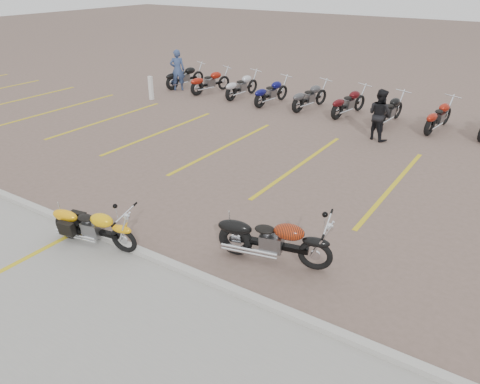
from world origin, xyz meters
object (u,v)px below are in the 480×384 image
at_px(flame_cruiser, 272,241).
at_px(person_a, 177,70).
at_px(person_b, 379,115).
at_px(yellow_cruiser, 94,227).
at_px(bollard, 151,88).

relative_size(flame_cruiser, person_a, 1.21).
bearing_deg(flame_cruiser, person_b, 81.42).
relative_size(yellow_cruiser, flame_cruiser, 0.89).
height_order(yellow_cruiser, bollard, bollard).
distance_m(person_a, bollard, 2.02).
distance_m(yellow_cruiser, person_b, 10.03).
xyz_separation_m(person_b, bollard, (-9.87, -0.29, -0.34)).
height_order(person_b, bollard, person_b).
xyz_separation_m(flame_cruiser, bollard, (-10.54, 7.89, 0.04)).
xyz_separation_m(yellow_cruiser, bollard, (-7.21, 9.37, 0.09)).
bearing_deg(yellow_cruiser, bollard, 117.28).
relative_size(person_b, bollard, 1.68).
distance_m(flame_cruiser, bollard, 13.17).
bearing_deg(bollard, yellow_cruiser, -52.41).
bearing_deg(person_a, person_b, 132.02).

